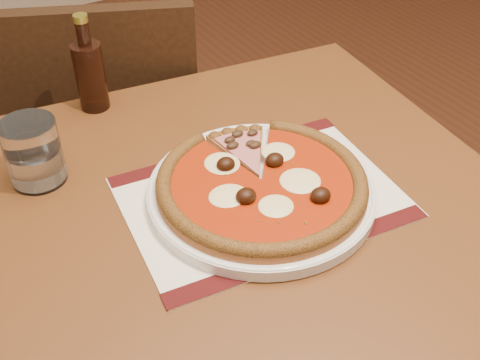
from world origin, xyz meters
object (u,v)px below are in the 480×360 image
at_px(chair_far, 111,142).
at_px(plate, 261,192).
at_px(table, 246,251).
at_px(bottle, 90,73).
at_px(water_glass, 33,152).
at_px(pizza, 262,182).

xyz_separation_m(chair_far, plate, (0.04, -0.60, 0.26)).
height_order(table, bottle, bottle).
relative_size(chair_far, water_glass, 8.56).
xyz_separation_m(chair_far, pizza, (0.04, -0.60, 0.28)).
xyz_separation_m(plate, water_glass, (-0.27, 0.22, 0.04)).
distance_m(chair_far, water_glass, 0.54).
bearing_deg(bottle, water_glass, -133.47).
relative_size(plate, water_glass, 3.30).
bearing_deg(water_glass, plate, -38.44).
relative_size(pizza, bottle, 1.76).
bearing_deg(plate, chair_far, 93.84).
xyz_separation_m(table, bottle, (-0.10, 0.37, 0.17)).
distance_m(water_glass, bottle, 0.22).
relative_size(table, plate, 2.60).
bearing_deg(bottle, pizza, -71.86).
bearing_deg(chair_far, water_glass, 81.75).
relative_size(plate, pizza, 1.09).
height_order(table, chair_far, chair_far).
distance_m(plate, pizza, 0.02).
height_order(table, pizza, pizza).
relative_size(chair_far, plate, 2.59).
distance_m(table, water_glass, 0.36).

